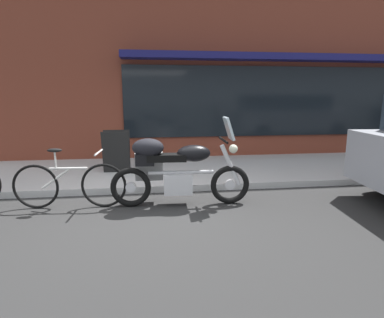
{
  "coord_description": "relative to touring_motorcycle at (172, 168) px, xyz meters",
  "views": [
    {
      "loc": [
        -0.02,
        -4.42,
        1.71
      ],
      "look_at": [
        0.64,
        0.55,
        0.7
      ],
      "focal_mm": 29.57,
      "sensor_mm": 36.0,
      "label": 1
    }
  ],
  "objects": [
    {
      "name": "ground_plane",
      "position": [
        -0.31,
        -0.39,
        -0.6
      ],
      "size": [
        80.0,
        80.0,
        0.0
      ],
      "primitive_type": "plane",
      "color": "#2A2A2A"
    },
    {
      "name": "touring_motorcycle",
      "position": [
        0.0,
        0.0,
        0.0
      ],
      "size": [
        2.19,
        0.72,
        1.39
      ],
      "color": "black",
      "rests_on": "ground_plane"
    },
    {
      "name": "parked_bicycle",
      "position": [
        -1.58,
        0.06,
        -0.22
      ],
      "size": [
        1.71,
        0.48,
        0.94
      ],
      "color": "black",
      "rests_on": "ground_plane"
    },
    {
      "name": "sandwich_board_sign",
      "position": [
        -1.05,
        1.87,
        -0.04
      ],
      "size": [
        0.55,
        0.4,
        0.87
      ],
      "color": "black",
      "rests_on": "sidewalk_curb"
    }
  ]
}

